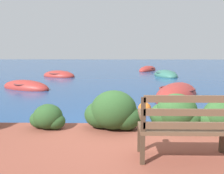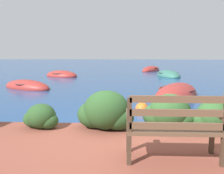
{
  "view_description": "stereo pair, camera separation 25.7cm",
  "coord_description": "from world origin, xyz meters",
  "px_view_note": "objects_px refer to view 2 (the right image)",
  "views": [
    {
      "loc": [
        -0.37,
        -4.96,
        1.72
      ],
      "look_at": [
        -0.57,
        5.04,
        0.22
      ],
      "focal_mm": 40.0,
      "sensor_mm": 36.0,
      "label": 1
    },
    {
      "loc": [
        -0.11,
        -4.95,
        1.72
      ],
      "look_at": [
        -0.57,
        5.04,
        0.22
      ],
      "focal_mm": 40.0,
      "sensor_mm": 36.0,
      "label": 2
    }
  ],
  "objects_px": {
    "rowboat_nearest": "(176,96)",
    "rowboat_mid": "(27,87)",
    "park_bench": "(174,126)",
    "mooring_buoy": "(142,109)",
    "rowboat_far": "(62,76)",
    "rowboat_outer": "(168,75)",
    "rowboat_distant": "(151,70)"
  },
  "relations": [
    {
      "from": "rowboat_nearest",
      "to": "rowboat_mid",
      "type": "distance_m",
      "value": 6.51
    },
    {
      "from": "rowboat_nearest",
      "to": "park_bench",
      "type": "bearing_deg",
      "value": -166.58
    },
    {
      "from": "rowboat_nearest",
      "to": "mooring_buoy",
      "type": "relative_size",
      "value": 8.61
    },
    {
      "from": "rowboat_far",
      "to": "mooring_buoy",
      "type": "height_order",
      "value": "rowboat_far"
    },
    {
      "from": "rowboat_far",
      "to": "rowboat_outer",
      "type": "distance_m",
      "value": 6.94
    },
    {
      "from": "rowboat_far",
      "to": "mooring_buoy",
      "type": "xyz_separation_m",
      "value": [
        4.52,
        -9.02,
        0.0
      ]
    },
    {
      "from": "rowboat_distant",
      "to": "rowboat_outer",
      "type": "bearing_deg",
      "value": 37.14
    },
    {
      "from": "rowboat_outer",
      "to": "rowboat_distant",
      "type": "height_order",
      "value": "rowboat_outer"
    },
    {
      "from": "rowboat_outer",
      "to": "park_bench",
      "type": "bearing_deg",
      "value": 160.27
    },
    {
      "from": "mooring_buoy",
      "to": "park_bench",
      "type": "bearing_deg",
      "value": -87.48
    },
    {
      "from": "rowboat_mid",
      "to": "rowboat_outer",
      "type": "height_order",
      "value": "rowboat_outer"
    },
    {
      "from": "park_bench",
      "to": "rowboat_far",
      "type": "bearing_deg",
      "value": 113.83
    },
    {
      "from": "mooring_buoy",
      "to": "rowboat_far",
      "type": "bearing_deg",
      "value": 116.64
    },
    {
      "from": "rowboat_far",
      "to": "rowboat_outer",
      "type": "relative_size",
      "value": 0.92
    },
    {
      "from": "park_bench",
      "to": "rowboat_mid",
      "type": "distance_m",
      "value": 9.11
    },
    {
      "from": "rowboat_far",
      "to": "park_bench",
      "type": "bearing_deg",
      "value": 135.84
    },
    {
      "from": "rowboat_nearest",
      "to": "rowboat_mid",
      "type": "height_order",
      "value": "rowboat_nearest"
    },
    {
      "from": "rowboat_far",
      "to": "mooring_buoy",
      "type": "distance_m",
      "value": 10.09
    },
    {
      "from": "rowboat_far",
      "to": "rowboat_mid",
      "type": "bearing_deg",
      "value": 111.91
    },
    {
      "from": "park_bench",
      "to": "mooring_buoy",
      "type": "relative_size",
      "value": 3.1
    },
    {
      "from": "rowboat_distant",
      "to": "mooring_buoy",
      "type": "relative_size",
      "value": 7.0
    },
    {
      "from": "rowboat_nearest",
      "to": "rowboat_distant",
      "type": "distance_m",
      "value": 11.61
    },
    {
      "from": "rowboat_outer",
      "to": "rowboat_distant",
      "type": "distance_m",
      "value": 4.3
    },
    {
      "from": "mooring_buoy",
      "to": "rowboat_nearest",
      "type": "bearing_deg",
      "value": 56.44
    },
    {
      "from": "park_bench",
      "to": "rowboat_distant",
      "type": "xyz_separation_m",
      "value": [
        1.58,
        17.32,
        -0.64
      ]
    },
    {
      "from": "park_bench",
      "to": "rowboat_nearest",
      "type": "distance_m",
      "value": 5.88
    },
    {
      "from": "park_bench",
      "to": "rowboat_outer",
      "type": "xyz_separation_m",
      "value": [
        2.25,
        13.08,
        -0.64
      ]
    },
    {
      "from": "rowboat_nearest",
      "to": "rowboat_mid",
      "type": "xyz_separation_m",
      "value": [
        -6.24,
        1.87,
        -0.02
      ]
    },
    {
      "from": "rowboat_nearest",
      "to": "mooring_buoy",
      "type": "bearing_deg",
      "value": 172.08
    },
    {
      "from": "park_bench",
      "to": "rowboat_far",
      "type": "relative_size",
      "value": 0.49
    },
    {
      "from": "rowboat_far",
      "to": "rowboat_outer",
      "type": "xyz_separation_m",
      "value": [
        6.93,
        0.45,
        0.0
      ]
    },
    {
      "from": "rowboat_nearest",
      "to": "rowboat_mid",
      "type": "bearing_deg",
      "value": 98.92
    }
  ]
}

